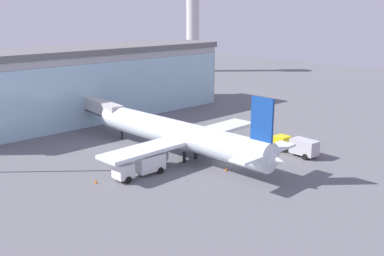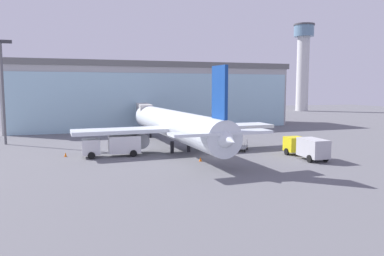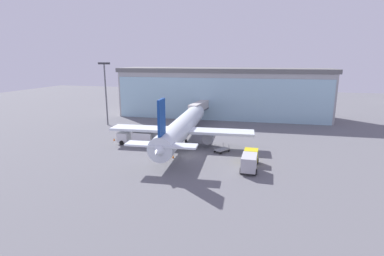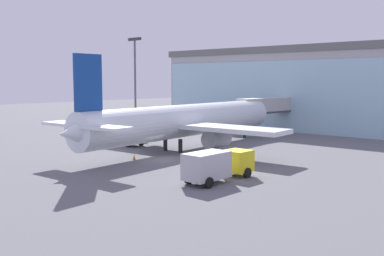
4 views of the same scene
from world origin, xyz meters
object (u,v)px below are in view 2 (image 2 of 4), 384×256
at_px(baggage_cart, 241,147).
at_px(safety_cone_nose, 201,159).
at_px(control_tower, 303,61).
at_px(apron_light_mast, 2,82).
at_px(fuel_truck, 307,147).
at_px(airplane, 176,125).
at_px(jet_bridge, 143,111).
at_px(catering_truck, 114,145).
at_px(safety_cone_wingtip, 66,155).

distance_m(baggage_cart, safety_cone_nose, 9.49).
height_order(control_tower, baggage_cart, control_tower).
xyz_separation_m(apron_light_mast, fuel_truck, (38.40, -23.41, -8.24)).
bearing_deg(baggage_cart, airplane, -77.41).
bearing_deg(safety_cone_nose, airplane, 95.96).
xyz_separation_m(jet_bridge, airplane, (1.19, -21.24, -0.86)).
height_order(airplane, catering_truck, airplane).
bearing_deg(baggage_cart, safety_cone_wingtip, -62.43).
height_order(catering_truck, baggage_cart, catering_truck).
bearing_deg(fuel_truck, catering_truck, 70.44).
bearing_deg(safety_cone_wingtip, safety_cone_nose, -26.33).
distance_m(apron_light_mast, safety_cone_nose, 34.32).
height_order(control_tower, airplane, control_tower).
bearing_deg(fuel_truck, jet_bridge, 25.84).
xyz_separation_m(jet_bridge, safety_cone_nose, (2.10, -29.99, -4.12)).
bearing_deg(airplane, control_tower, -46.96).
xyz_separation_m(catering_truck, baggage_cart, (17.44, -0.72, -0.97)).
xyz_separation_m(airplane, catering_truck, (-8.82, -2.49, -2.07)).
bearing_deg(control_tower, baggage_cart, -127.52).
distance_m(jet_bridge, baggage_cart, 26.63).
bearing_deg(catering_truck, safety_cone_nose, 146.64).
xyz_separation_m(baggage_cart, safety_cone_nose, (-7.70, -5.53, -0.23)).
relative_size(airplane, safety_cone_wingtip, 67.28).
bearing_deg(control_tower, safety_cone_wingtip, -137.91).
bearing_deg(catering_truck, apron_light_mast, -45.24).
relative_size(jet_bridge, fuel_truck, 1.93).
height_order(jet_bridge, safety_cone_nose, jet_bridge).
relative_size(jet_bridge, safety_cone_wingtip, 25.64).
bearing_deg(safety_cone_wingtip, control_tower, 42.09).
distance_m(control_tower, apron_light_mast, 110.09).
relative_size(airplane, fuel_truck, 5.07).
distance_m(catering_truck, safety_cone_nose, 11.64).
distance_m(control_tower, baggage_cart, 98.08).
bearing_deg(safety_cone_nose, safety_cone_wingtip, 153.67).
height_order(safety_cone_nose, safety_cone_wingtip, same).
height_order(apron_light_mast, safety_cone_wingtip, apron_light_mast).
bearing_deg(airplane, jet_bridge, -1.18).
bearing_deg(jet_bridge, fuel_truck, -150.16).
xyz_separation_m(jet_bridge, fuel_truck, (15.39, -31.97, -2.93)).
height_order(airplane, fuel_truck, airplane).
distance_m(apron_light_mast, safety_cone_wingtip, 19.05).
xyz_separation_m(apron_light_mast, catering_truck, (15.37, -15.16, -8.24)).
distance_m(fuel_truck, baggage_cart, 9.42).
bearing_deg(baggage_cart, jet_bridge, -125.11).
distance_m(jet_bridge, safety_cone_nose, 30.34).
distance_m(fuel_truck, safety_cone_wingtip, 30.64).
height_order(jet_bridge, baggage_cart, jet_bridge).
bearing_deg(baggage_cart, control_tower, 175.53).
bearing_deg(safety_cone_nose, apron_light_mast, 139.53).
bearing_deg(fuel_truck, airplane, 53.06).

